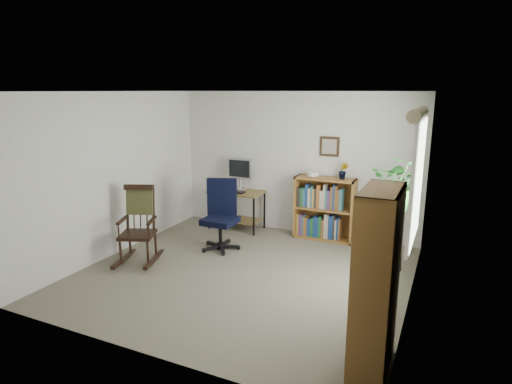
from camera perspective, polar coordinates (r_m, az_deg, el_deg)
The scene contains 18 objects.
floor at distance 5.87m, azimuth -1.67°, elevation -10.85°, with size 4.20×4.00×0.00m, color slate.
ceiling at distance 5.36m, azimuth -1.84°, elevation 13.27°, with size 4.20×4.00×0.00m, color silver.
wall_back at distance 7.30m, azimuth 5.28°, elevation 3.79°, with size 4.20×0.00×2.40m, color silver.
wall_front at distance 3.87m, azimuth -15.13°, elevation -5.34°, with size 4.20×0.00×2.40m, color silver.
wall_left at distance 6.68m, azimuth -18.10°, elevation 2.28°, with size 0.00×4.00×2.40m, color silver.
wall_right at distance 4.95m, azimuth 20.58°, elevation -1.66°, with size 0.00×4.00×2.40m, color silver.
window at distance 5.20m, azimuth 20.59°, elevation 1.31°, with size 0.12×1.20×1.50m, color silver, non-canonical shape.
desk at distance 7.60m, azimuth -2.60°, elevation -2.39°, with size 0.96×0.53×0.69m, color olive, non-canonical shape.
monitor at distance 7.58m, azimuth -2.16°, elevation 2.42°, with size 0.46×0.16×0.56m, color #AFAFB3, non-canonical shape.
keyboard at distance 7.41m, azimuth -3.05°, elevation 0.04°, with size 0.40×0.15×0.03m, color black.
office_chair at distance 6.57m, azimuth -4.83°, elevation -3.10°, with size 0.60×0.60×1.10m, color black, non-canonical shape.
rocking_chair at distance 6.31m, azimuth -15.61°, elevation -4.20°, with size 0.58×0.96×1.12m, color black, non-canonical shape.
low_bookshelf at distance 7.11m, azimuth 9.12°, elevation -2.21°, with size 0.98×0.33×1.04m, color olive, non-canonical shape.
tall_bookshelf at distance 3.84m, azimuth 15.71°, elevation -11.63°, with size 0.31×0.72×1.64m, color olive, non-canonical shape.
plant_stand at distance 6.08m, azimuth 17.91°, elevation -5.99°, with size 0.25×0.25×0.92m, color black, non-canonical shape.
spider_plant at distance 5.82m, azimuth 18.71°, elevation 4.52°, with size 1.69×1.88×1.46m, color #266D26.
potted_plant_small at distance 6.92m, azimuth 11.54°, elevation 2.13°, with size 0.13×0.24×0.11m, color #266D26.
framed_picture at distance 7.05m, azimuth 9.76°, elevation 5.99°, with size 0.32×0.04×0.32m, color black, non-canonical shape.
Camera 1 is at (2.40, -4.79, 2.41)m, focal length 30.00 mm.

